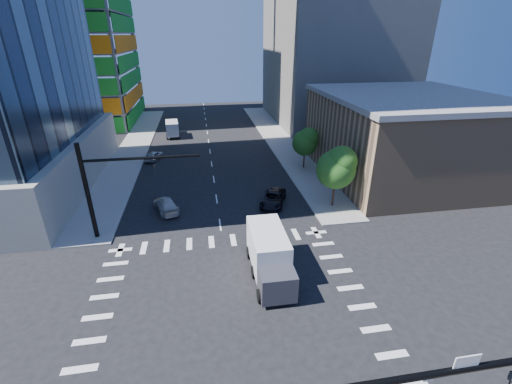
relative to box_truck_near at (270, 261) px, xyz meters
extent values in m
plane|color=black|center=(-3.30, -3.23, -1.55)|extent=(160.00, 160.00, 0.00)
cube|color=silver|center=(-3.30, -3.23, -1.54)|extent=(20.00, 20.00, 0.01)
cube|color=#9B9792|center=(9.20, 36.77, -1.47)|extent=(5.00, 60.00, 0.15)
cube|color=#9B9792|center=(-15.80, 36.77, -1.47)|extent=(5.00, 60.00, 0.15)
cube|color=#997B59|center=(21.70, 18.77, 3.45)|extent=(20.00, 22.00, 10.00)
cube|color=slate|center=(21.70, 18.77, 8.75)|extent=(20.50, 22.50, 0.60)
cube|color=#64605A|center=(23.70, 51.77, 12.45)|extent=(24.00, 30.00, 28.00)
cylinder|color=black|center=(3.20, -14.73, 6.00)|extent=(10.00, 0.24, 0.24)
imported|color=black|center=(5.20, -14.73, 4.90)|extent=(0.16, 0.20, 1.00)
cube|color=white|center=(3.20, -14.73, 6.35)|extent=(0.90, 0.04, 0.50)
cylinder|color=black|center=(-14.80, 8.27, 3.10)|extent=(0.40, 0.40, 9.00)
cylinder|color=black|center=(-9.80, 8.27, 6.00)|extent=(10.00, 0.24, 0.24)
imported|color=black|center=(-8.80, 8.27, 4.90)|extent=(0.16, 0.20, 1.00)
cylinder|color=#382316|center=(9.20, 10.77, -0.26)|extent=(0.20, 0.20, 2.27)
sphere|color=#165217|center=(9.20, 10.77, 2.83)|extent=(4.16, 4.16, 4.16)
sphere|color=#457C29|center=(9.60, 10.47, 3.80)|extent=(3.25, 3.25, 3.25)
cylinder|color=#382316|center=(9.50, 22.77, -0.44)|extent=(0.20, 0.20, 1.92)
sphere|color=#165217|center=(9.50, 22.77, 2.18)|extent=(3.52, 3.52, 3.52)
sphere|color=#457C29|center=(9.90, 22.47, 3.00)|extent=(2.75, 2.75, 2.75)
imported|color=black|center=(2.87, 12.45, -0.83)|extent=(4.10, 5.67, 1.43)
imported|color=#B2B2B2|center=(-8.81, 12.74, -0.86)|extent=(3.45, 5.15, 1.39)
imported|color=#B1B4B9|center=(-11.80, 29.91, -0.87)|extent=(2.77, 4.28, 1.35)
cube|color=silver|center=(0.00, 0.00, 0.53)|extent=(2.65, 5.48, 2.84)
cube|color=#43434B|center=(0.00, 0.00, -0.18)|extent=(2.52, 1.98, 2.08)
cube|color=silver|center=(-9.77, 43.43, 0.17)|extent=(2.54, 4.69, 2.35)
cube|color=#43434B|center=(-9.77, 43.43, -0.42)|extent=(2.21, 1.80, 1.72)
camera|label=1|loc=(-4.61, -21.09, 15.72)|focal=24.00mm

